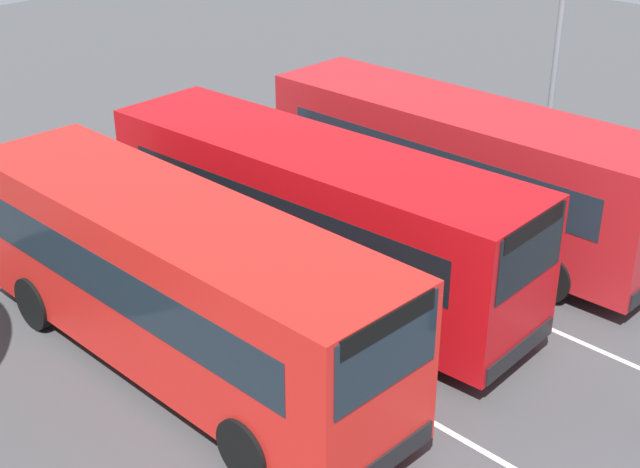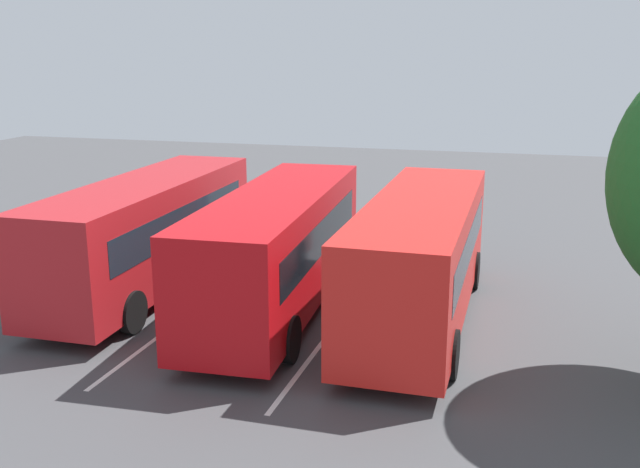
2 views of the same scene
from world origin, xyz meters
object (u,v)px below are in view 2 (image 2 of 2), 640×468
(bus_center_right, at_px, (148,230))
(pedestrian, at_px, (332,214))
(bus_far_left, at_px, (420,255))
(bus_center_left, at_px, (278,246))

(bus_center_right, distance_m, pedestrian, 7.90)
(bus_far_left, xyz_separation_m, bus_center_left, (-0.18, 3.79, 0.00))
(bus_far_left, xyz_separation_m, bus_center_right, (0.50, 8.00, 0.00))
(bus_far_left, relative_size, pedestrian, 5.99)
(bus_center_left, distance_m, pedestrian, 7.61)
(bus_center_left, bearing_deg, bus_center_right, 78.66)
(bus_center_right, xyz_separation_m, pedestrian, (6.88, -3.81, -0.83))
(bus_far_left, height_order, bus_center_left, same)
(bus_center_left, relative_size, pedestrian, 6.02)
(bus_far_left, bearing_deg, bus_center_left, 93.54)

